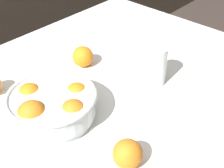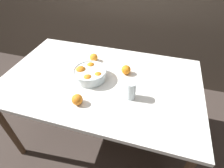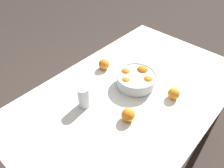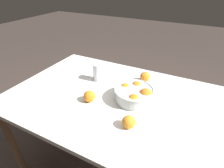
% 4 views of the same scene
% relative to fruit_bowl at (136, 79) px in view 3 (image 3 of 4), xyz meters
% --- Properties ---
extents(ground_plane, '(12.00, 12.00, 0.00)m').
position_rel_fruit_bowl_xyz_m(ground_plane, '(0.07, 0.02, -0.81)').
color(ground_plane, '#3D332D').
extents(dining_table, '(1.49, 0.92, 0.76)m').
position_rel_fruit_bowl_xyz_m(dining_table, '(0.07, 0.02, -0.12)').
color(dining_table, white).
rests_on(dining_table, ground_plane).
extents(fruit_bowl, '(0.25, 0.25, 0.10)m').
position_rel_fruit_bowl_xyz_m(fruit_bowl, '(0.00, 0.00, 0.00)').
color(fruit_bowl, silver).
rests_on(fruit_bowl, dining_table).
extents(juice_glass, '(0.07, 0.07, 0.13)m').
position_rel_fruit_bowl_xyz_m(juice_glass, '(0.33, -0.11, 0.01)').
color(juice_glass, '#F4A314').
rests_on(juice_glass, dining_table).
extents(orange_loose_near_bowl, '(0.07, 0.07, 0.07)m').
position_rel_fruit_bowl_xyz_m(orange_loose_near_bowl, '(0.01, -0.26, -0.01)').
color(orange_loose_near_bowl, orange).
rests_on(orange_loose_near_bowl, dining_table).
extents(orange_loose_front, '(0.07, 0.07, 0.07)m').
position_rel_fruit_bowl_xyz_m(orange_loose_front, '(0.24, 0.14, -0.01)').
color(orange_loose_front, orange).
rests_on(orange_loose_front, dining_table).
extents(orange_loose_aside, '(0.07, 0.07, 0.07)m').
position_rel_fruit_bowl_xyz_m(orange_loose_aside, '(-0.06, 0.23, -0.01)').
color(orange_loose_aside, orange).
rests_on(orange_loose_aside, dining_table).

